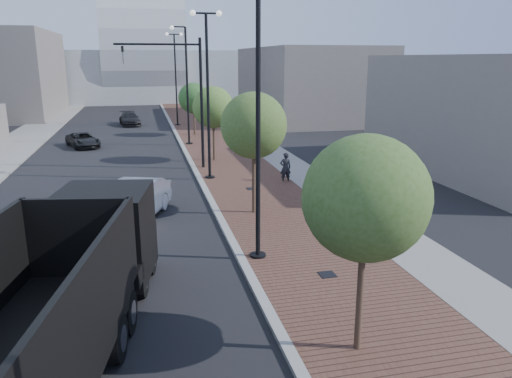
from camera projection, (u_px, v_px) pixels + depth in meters
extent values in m
cube|color=#4C2D23|center=(214.00, 133.00, 46.03)|extent=(7.00, 140.00, 0.12)
cube|color=slate|center=(242.00, 132.00, 46.62)|extent=(2.40, 140.00, 0.13)
cube|color=gray|center=(176.00, 134.00, 45.26)|extent=(0.30, 140.00, 0.14)
cube|color=slate|center=(24.00, 139.00, 42.39)|extent=(4.00, 140.00, 0.12)
cube|color=black|center=(105.00, 234.00, 14.59)|extent=(3.00, 3.09, 2.67)
cube|color=black|center=(119.00, 243.00, 16.27)|extent=(2.52, 0.95, 1.34)
cube|color=black|center=(94.00, 276.00, 13.32)|extent=(2.67, 1.27, 0.51)
cube|color=black|center=(75.00, 340.00, 7.70)|extent=(1.81, 9.32, 2.06)
cube|color=black|center=(78.00, 239.00, 12.02)|extent=(2.55, 0.58, 2.06)
cylinder|color=black|center=(66.00, 280.00, 14.27)|extent=(0.51, 1.17, 1.13)
cylinder|color=silver|center=(66.00, 280.00, 14.27)|extent=(0.45, 0.67, 0.62)
cylinder|color=black|center=(141.00, 278.00, 14.37)|extent=(0.51, 1.17, 1.13)
cylinder|color=silver|center=(141.00, 278.00, 14.37)|extent=(0.45, 0.67, 0.62)
cylinder|color=black|center=(82.00, 258.00, 15.81)|extent=(0.51, 1.17, 1.13)
cylinder|color=silver|center=(82.00, 258.00, 15.81)|extent=(0.45, 0.67, 0.62)
cylinder|color=black|center=(150.00, 257.00, 15.92)|extent=(0.51, 1.17, 1.13)
cylinder|color=silver|center=(150.00, 257.00, 15.92)|extent=(0.45, 0.67, 0.62)
cylinder|color=black|center=(20.00, 341.00, 11.18)|extent=(0.51, 1.17, 1.13)
cylinder|color=silver|center=(20.00, 341.00, 11.18)|extent=(0.45, 0.67, 0.62)
cylinder|color=black|center=(116.00, 339.00, 11.28)|extent=(0.51, 1.17, 1.13)
cylinder|color=silver|center=(116.00, 339.00, 11.28)|extent=(0.45, 0.67, 0.62)
cylinder|color=black|center=(40.00, 315.00, 12.33)|extent=(0.51, 1.17, 1.13)
cylinder|color=silver|center=(40.00, 315.00, 12.33)|extent=(0.45, 0.67, 0.62)
cylinder|color=black|center=(127.00, 313.00, 12.44)|extent=(0.51, 1.17, 1.13)
cylinder|color=silver|center=(127.00, 313.00, 12.44)|extent=(0.45, 0.67, 0.62)
imported|color=white|center=(135.00, 201.00, 21.24)|extent=(3.44, 5.35, 1.66)
imported|color=black|center=(83.00, 140.00, 38.78)|extent=(3.22, 4.53, 1.15)
imported|color=black|center=(130.00, 119.00, 51.62)|extent=(2.42, 4.78, 1.33)
imported|color=black|center=(285.00, 168.00, 27.49)|extent=(0.64, 0.42, 1.74)
cylinder|color=black|center=(258.00, 257.00, 17.15)|extent=(0.56, 0.56, 0.20)
cylinder|color=black|center=(258.00, 127.00, 15.99)|extent=(0.16, 0.16, 9.00)
cylinder|color=black|center=(210.00, 178.00, 28.44)|extent=(0.56, 0.56, 0.20)
cylinder|color=black|center=(208.00, 99.00, 27.28)|extent=(0.16, 0.16, 9.00)
cylinder|color=black|center=(206.00, 13.00, 26.13)|extent=(1.40, 0.10, 0.10)
sphere|color=silver|center=(193.00, 13.00, 25.97)|extent=(0.32, 0.32, 0.32)
sphere|color=silver|center=(219.00, 13.00, 26.28)|extent=(0.32, 0.32, 0.32)
cylinder|color=black|center=(189.00, 144.00, 39.73)|extent=(0.56, 0.56, 0.20)
cylinder|color=black|center=(187.00, 87.00, 38.57)|extent=(0.16, 0.16, 9.00)
cylinder|color=black|center=(178.00, 27.00, 37.31)|extent=(1.00, 0.10, 0.10)
sphere|color=silver|center=(172.00, 28.00, 37.22)|extent=(0.32, 0.32, 0.32)
cylinder|color=black|center=(178.00, 125.00, 51.03)|extent=(0.56, 0.56, 0.20)
cylinder|color=black|center=(176.00, 81.00, 49.87)|extent=(0.16, 0.16, 9.00)
cylinder|color=black|center=(174.00, 34.00, 48.71)|extent=(1.40, 0.10, 0.10)
sphere|color=silver|center=(167.00, 34.00, 48.56)|extent=(0.32, 0.32, 0.32)
sphere|color=silver|center=(181.00, 34.00, 48.86)|extent=(0.32, 0.32, 0.32)
cylinder|color=black|center=(202.00, 105.00, 30.26)|extent=(0.18, 0.18, 8.00)
cylinder|color=black|center=(157.00, 44.00, 28.79)|extent=(5.00, 0.12, 0.12)
imported|color=black|center=(123.00, 55.00, 28.50)|extent=(0.16, 0.20, 1.00)
cylinder|color=#382619|center=(361.00, 283.00, 11.29)|extent=(0.16, 0.16, 3.57)
sphere|color=#32501B|center=(366.00, 198.00, 10.77)|extent=(2.83, 2.83, 2.83)
sphere|color=#32501B|center=(376.00, 204.00, 11.20)|extent=(1.98, 1.98, 1.98)
sphere|color=#32501B|center=(360.00, 186.00, 10.33)|extent=(1.70, 1.70, 1.70)
cylinder|color=#382619|center=(254.00, 174.00, 21.62)|extent=(0.16, 0.16, 3.75)
sphere|color=#37521C|center=(254.00, 125.00, 21.07)|extent=(2.87, 2.87, 2.87)
sphere|color=#37521C|center=(261.00, 130.00, 21.51)|extent=(2.01, 2.01, 2.01)
sphere|color=#37521C|center=(248.00, 118.00, 20.63)|extent=(1.72, 1.72, 1.72)
cylinder|color=#382619|center=(214.00, 137.00, 32.95)|extent=(0.16, 0.16, 3.43)
sphere|color=#416522|center=(213.00, 107.00, 32.45)|extent=(2.74, 2.74, 2.74)
sphere|color=#416522|center=(218.00, 110.00, 32.88)|extent=(1.92, 1.92, 1.92)
sphere|color=#416522|center=(209.00, 103.00, 32.01)|extent=(1.65, 1.65, 1.65)
cylinder|color=#382619|center=(194.00, 118.00, 44.28)|extent=(0.16, 0.16, 3.15)
sphere|color=#214B1A|center=(194.00, 98.00, 43.82)|extent=(2.73, 2.73, 2.73)
sphere|color=#214B1A|center=(198.00, 100.00, 44.25)|extent=(1.91, 1.91, 1.91)
sphere|color=#214B1A|center=(190.00, 95.00, 43.39)|extent=(1.64, 1.64, 1.64)
cube|color=#A2A8AC|center=(145.00, 75.00, 86.15)|extent=(50.00, 28.00, 8.00)
cube|color=#655F5B|center=(307.00, 83.00, 57.18)|extent=(12.00, 22.00, 8.00)
cube|color=#68625E|center=(501.00, 115.00, 29.52)|extent=(10.00, 16.00, 7.00)
cube|color=black|center=(327.00, 274.00, 15.66)|extent=(0.50, 0.50, 0.02)
cube|color=black|center=(252.00, 189.00, 26.01)|extent=(0.50, 0.50, 0.02)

